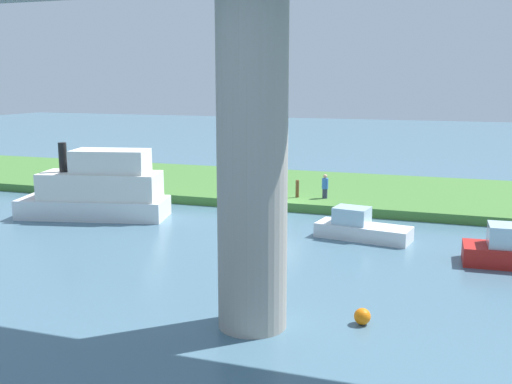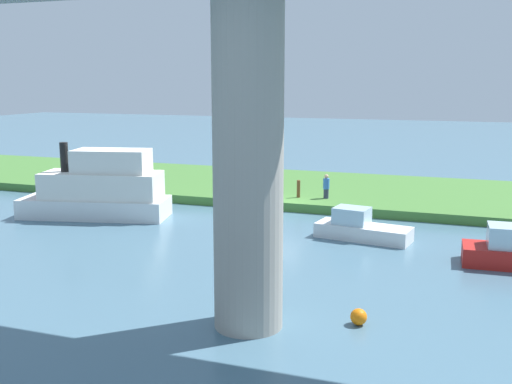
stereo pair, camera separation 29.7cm
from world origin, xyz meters
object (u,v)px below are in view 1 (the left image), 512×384
Objects in this scene: riverboat_paddlewheel at (98,190)px; skiff_small at (360,228)px; bridge_pylon at (252,162)px; mooring_post at (297,189)px; person_on_bank at (325,186)px; marker_buoy at (362,316)px.

riverboat_paddlewheel is 1.82× the size of skiff_small.
riverboat_paddlewheel reaches higher than skiff_small.
skiff_small is at bearing -97.20° from bridge_pylon.
mooring_post is at bearing -79.18° from bridge_pylon.
mooring_post is at bearing 9.33° from person_on_bank.
mooring_post is at bearing -145.62° from riverboat_paddlewheel.
bridge_pylon reaches higher than skiff_small.
mooring_post is 11.11m from riverboat_paddlewheel.
mooring_post is 2.00× the size of marker_buoy.
person_on_bank is 7.11m from skiff_small.
bridge_pylon reaches higher than mooring_post.
riverboat_paddlewheel is (10.73, 6.53, 0.26)m from person_on_bank.
bridge_pylon reaches higher than person_on_bank.
marker_buoy is (-4.78, 16.22, -0.95)m from person_on_bank.
person_on_bank reaches higher than mooring_post.
bridge_pylon is 11.92m from skiff_small.
person_on_bank is 0.31× the size of skiff_small.
skiff_small is at bearing 115.86° from person_on_bank.
mooring_post is (3.27, -17.10, -3.91)m from bridge_pylon.
mooring_post reaches higher than marker_buoy.
skiff_small is (-3.09, 6.37, -0.69)m from person_on_bank.
bridge_pylon is 17.83m from person_on_bank.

